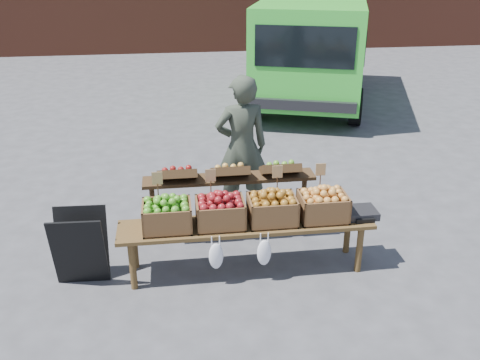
{
  "coord_description": "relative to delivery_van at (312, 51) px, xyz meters",
  "views": [
    {
      "loc": [
        0.33,
        -4.71,
        3.28
      ],
      "look_at": [
        1.06,
        0.71,
        0.85
      ],
      "focal_mm": 40.0,
      "sensor_mm": 36.0,
      "label": 1
    }
  ],
  "objects": [
    {
      "name": "ground",
      "position": [
        -3.48,
        -6.77,
        -1.12
      ],
      "size": [
        80.0,
        80.0,
        0.0
      ],
      "primitive_type": "plane",
      "color": "#464649"
    },
    {
      "name": "crate_red_apples",
      "position": [
        -2.14,
        -6.56,
        -0.41
      ],
      "size": [
        0.5,
        0.4,
        0.28
      ],
      "primitive_type": null,
      "color": "#A96A1A",
      "rests_on": "display_bench"
    },
    {
      "name": "weighing_scale",
      "position": [
        -1.16,
        -6.56,
        -0.51
      ],
      "size": [
        0.34,
        0.3,
        0.08
      ],
      "primitive_type": "cube",
      "color": "black",
      "rests_on": "display_bench"
    },
    {
      "name": "vendor",
      "position": [
        -2.28,
        -5.22,
        -0.19
      ],
      "size": [
        0.72,
        0.51,
        1.85
      ],
      "primitive_type": "imported",
      "rotation": [
        0.0,
        0.0,
        3.24
      ],
      "color": "#333B2E",
      "rests_on": "ground"
    },
    {
      "name": "chalkboard_sign",
      "position": [
        -4.14,
        -6.55,
        -0.71
      ],
      "size": [
        0.55,
        0.32,
        0.82
      ],
      "primitive_type": null,
      "rotation": [
        0.0,
        0.0,
        -0.04
      ],
      "color": "black",
      "rests_on": "ground"
    },
    {
      "name": "display_bench",
      "position": [
        -2.41,
        -6.56,
        -0.83
      ],
      "size": [
        2.7,
        0.56,
        0.57
      ],
      "primitive_type": null,
      "color": "#4F381B",
      "rests_on": "ground"
    },
    {
      "name": "delivery_van",
      "position": [
        0.0,
        0.0,
        0.0
      ],
      "size": [
        3.76,
        5.46,
        2.24
      ],
      "primitive_type": null,
      "rotation": [
        0.0,
        0.0,
        -0.32
      ],
      "color": "green",
      "rests_on": "ground"
    },
    {
      "name": "back_table",
      "position": [
        -2.51,
        -5.84,
        -0.6
      ],
      "size": [
        2.1,
        0.44,
        1.04
      ],
      "primitive_type": null,
      "color": "#392614",
      "rests_on": "ground"
    },
    {
      "name": "crate_green_apples",
      "position": [
        -1.59,
        -6.56,
        -0.41
      ],
      "size": [
        0.5,
        0.4,
        0.28
      ],
      "primitive_type": null,
      "color": "#A48A2F",
      "rests_on": "display_bench"
    },
    {
      "name": "crate_golden_apples",
      "position": [
        -3.24,
        -6.56,
        -0.41
      ],
      "size": [
        0.5,
        0.4,
        0.28
      ],
      "primitive_type": null,
      "color": "#408728",
      "rests_on": "display_bench"
    },
    {
      "name": "crate_russet_pears",
      "position": [
        -2.69,
        -6.56,
        -0.41
      ],
      "size": [
        0.5,
        0.4,
        0.28
      ],
      "primitive_type": null,
      "color": "maroon",
      "rests_on": "display_bench"
    }
  ]
}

